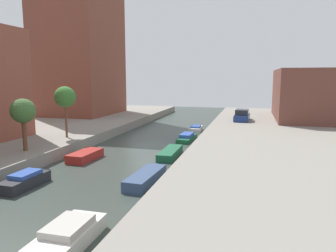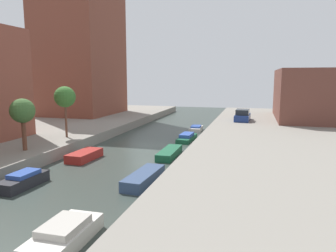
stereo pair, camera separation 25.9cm
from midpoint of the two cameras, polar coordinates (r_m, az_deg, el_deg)
The scene contains 15 objects.
ground_plane at distance 31.16m, azimuth -3.67°, elevation -3.54°, with size 84.00×84.00×0.00m, color #333D38.
quay_left at distance 38.60m, azimuth -25.24°, elevation -1.23°, with size 20.00×64.00×1.00m, color gray.
quay_right at distance 29.83m, azimuth 24.77°, elevation -3.91°, with size 20.00×64.00×1.00m, color gray.
apartment_tower_far at distance 51.74m, azimuth -15.44°, elevation 15.24°, with size 10.00×12.10×23.52m, color brown.
low_block_right at distance 47.39m, azimuth 25.23°, elevation 5.19°, with size 10.00×15.10×6.75m, color brown.
street_tree_1 at distance 26.64m, azimuth -24.57°, elevation 2.37°, with size 1.89×1.89×4.05m.
street_tree_2 at distance 31.15m, azimuth -17.93°, elevation 4.97°, with size 1.98×1.98×4.83m.
parked_car at distance 42.78m, azimuth 13.50°, elevation 1.79°, with size 2.04×4.44×1.51m.
moored_boat_left_1 at distance 21.36m, azimuth -24.38°, elevation -8.97°, with size 1.40×3.36×0.93m.
moored_boat_left_2 at distance 26.60m, azimuth -14.59°, elevation -5.19°, with size 1.68×3.47×0.69m.
moored_boat_right_0 at distance 13.87m, azimuth -17.72°, elevation -18.27°, with size 1.67×3.66×0.94m.
moored_boat_right_1 at distance 20.27m, azimuth -4.02°, elevation -9.31°, with size 1.55×4.38×0.69m.
moored_boat_right_2 at distance 26.82m, azimuth 0.54°, elevation -4.89°, with size 1.31×4.46×0.60m.
moored_boat_right_3 at distance 33.57m, azimuth 3.65°, elevation -2.09°, with size 1.47×4.37×0.78m.
moored_boat_right_4 at distance 39.71m, azimuth 5.30°, elevation -0.46°, with size 1.51×3.33×0.69m.
Camera 2 is at (10.13, -28.73, 6.61)m, focal length 33.71 mm.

